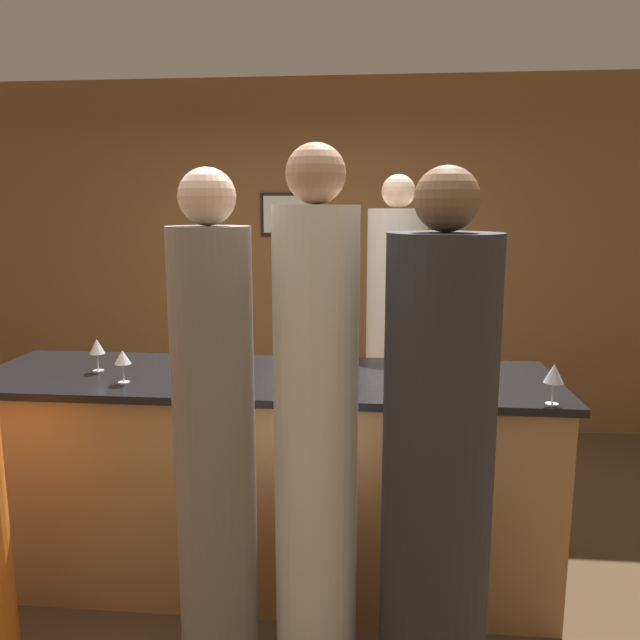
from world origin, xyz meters
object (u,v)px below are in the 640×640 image
at_px(guest_2, 316,449).
at_px(wine_bottle_0, 442,373).
at_px(guest_3, 215,457).
at_px(bartender, 395,355).
at_px(guest_1, 437,473).

relative_size(guest_2, wine_bottle_0, 6.66).
distance_m(guest_2, guest_3, 0.37).
bearing_deg(bartender, guest_2, 78.56).
relative_size(guest_2, guest_3, 1.04).
bearing_deg(bartender, wine_bottle_0, 97.55).
xyz_separation_m(guest_2, wine_bottle_0, (0.48, 0.39, 0.19)).
height_order(guest_3, wine_bottle_0, guest_3).
height_order(bartender, guest_3, bartender).
xyz_separation_m(guest_1, guest_3, (-0.79, 0.02, 0.02)).
xyz_separation_m(guest_2, guest_3, (-0.36, -0.02, -0.04)).
height_order(guest_1, wine_bottle_0, guest_1).
bearing_deg(guest_1, wine_bottle_0, 83.36).
relative_size(bartender, guest_3, 1.03).
bearing_deg(guest_3, guest_2, 2.73).
relative_size(guest_1, guest_2, 0.96).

